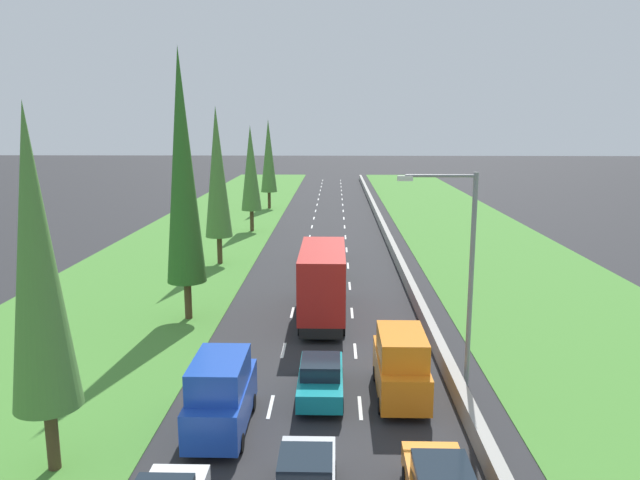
# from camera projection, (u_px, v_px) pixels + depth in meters

# --- Properties ---
(ground_plane) EXTENTS (300.00, 300.00, 0.00)m
(ground_plane) POSITION_uv_depth(u_px,v_px,m) (328.00, 232.00, 61.85)
(ground_plane) COLOR #28282B
(ground_plane) RESTS_ON ground
(grass_verge_left) EXTENTS (14.00, 140.00, 0.04)m
(grass_verge_left) POSITION_uv_depth(u_px,v_px,m) (205.00, 231.00, 62.16)
(grass_verge_left) COLOR #478433
(grass_verge_left) RESTS_ON ground
(grass_verge_right) EXTENTS (14.00, 140.00, 0.04)m
(grass_verge_right) POSITION_uv_depth(u_px,v_px,m) (469.00, 232.00, 61.48)
(grass_verge_right) COLOR #478433
(grass_verge_right) RESTS_ON ground
(median_barrier) EXTENTS (0.44, 120.00, 0.85)m
(median_barrier) POSITION_uv_depth(u_px,v_px,m) (384.00, 228.00, 61.62)
(median_barrier) COLOR #9E9B93
(median_barrier) RESTS_ON ground
(lane_markings) EXTENTS (3.64, 116.00, 0.01)m
(lane_markings) POSITION_uv_depth(u_px,v_px,m) (328.00, 232.00, 61.85)
(lane_markings) COLOR white
(lane_markings) RESTS_ON ground
(blue_van_left_lane) EXTENTS (1.96, 4.90, 2.82)m
(blue_van_left_lane) POSITION_uv_depth(u_px,v_px,m) (221.00, 394.00, 21.53)
(blue_van_left_lane) COLOR #1E47B7
(blue_van_left_lane) RESTS_ON ground
(silver_hatchback_centre_lane) EXTENTS (1.74, 3.90, 1.72)m
(silver_hatchback_centre_lane) POSITION_uv_depth(u_px,v_px,m) (306.00, 480.00, 17.33)
(silver_hatchback_centre_lane) COLOR silver
(silver_hatchback_centre_lane) RESTS_ON ground
(teal_sedan_centre_lane) EXTENTS (1.82, 4.50, 1.64)m
(teal_sedan_centre_lane) POSITION_uv_depth(u_px,v_px,m) (321.00, 378.00, 24.34)
(teal_sedan_centre_lane) COLOR teal
(teal_sedan_centre_lane) RESTS_ON ground
(red_box_truck_centre_lane) EXTENTS (2.46, 9.40, 4.18)m
(red_box_truck_centre_lane) POSITION_uv_depth(u_px,v_px,m) (323.00, 280.00, 34.15)
(red_box_truck_centre_lane) COLOR black
(red_box_truck_centre_lane) RESTS_ON ground
(orange_van_right_lane) EXTENTS (1.96, 4.90, 2.82)m
(orange_van_right_lane) POSITION_uv_depth(u_px,v_px,m) (401.00, 365.00, 24.15)
(orange_van_right_lane) COLOR orange
(orange_van_right_lane) RESTS_ON ground
(green_hatchback_centre_lane) EXTENTS (1.74, 3.90, 1.72)m
(green_hatchback_centre_lane) POSITION_uv_depth(u_px,v_px,m) (327.00, 268.00, 42.84)
(green_hatchback_centre_lane) COLOR #237A33
(green_hatchback_centre_lane) RESTS_ON ground
(black_hatchback_centre_lane) EXTENTS (1.74, 3.90, 1.72)m
(black_hatchback_centre_lane) POSITION_uv_depth(u_px,v_px,m) (323.00, 250.00, 48.89)
(black_hatchback_centre_lane) COLOR black
(black_hatchback_centre_lane) RESTS_ON ground
(poplar_tree_nearest) EXTENTS (2.09, 2.09, 11.57)m
(poplar_tree_nearest) POSITION_uv_depth(u_px,v_px,m) (36.00, 261.00, 18.06)
(poplar_tree_nearest) COLOR #4C3823
(poplar_tree_nearest) RESTS_ON ground
(poplar_tree_second) EXTENTS (2.17, 2.17, 14.95)m
(poplar_tree_second) POSITION_uv_depth(u_px,v_px,m) (182.00, 168.00, 32.66)
(poplar_tree_second) COLOR #4C3823
(poplar_tree_second) RESTS_ON ground
(poplar_tree_third) EXTENTS (2.11, 2.11, 12.24)m
(poplar_tree_third) POSITION_uv_depth(u_px,v_px,m) (217.00, 173.00, 46.36)
(poplar_tree_third) COLOR #4C3823
(poplar_tree_third) RESTS_ON ground
(poplar_tree_fourth) EXTENTS (2.07, 2.07, 10.75)m
(poplar_tree_fourth) POSITION_uv_depth(u_px,v_px,m) (251.00, 169.00, 60.95)
(poplar_tree_fourth) COLOR #4C3823
(poplar_tree_fourth) RESTS_ON ground
(poplar_tree_fifth) EXTENTS (2.09, 2.09, 11.48)m
(poplar_tree_fifth) POSITION_uv_depth(u_px,v_px,m) (269.00, 156.00, 77.46)
(poplar_tree_fifth) COLOR #4C3823
(poplar_tree_fifth) RESTS_ON ground
(street_light_mast) EXTENTS (3.20, 0.28, 9.00)m
(street_light_mast) POSITION_uv_depth(u_px,v_px,m) (463.00, 265.00, 24.57)
(street_light_mast) COLOR gray
(street_light_mast) RESTS_ON ground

